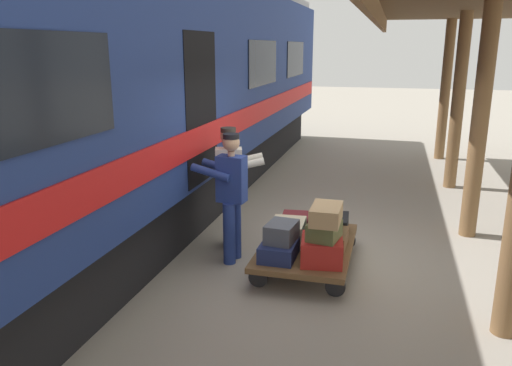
{
  "coord_description": "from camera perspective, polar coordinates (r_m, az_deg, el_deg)",
  "views": [
    {
      "loc": [
        -0.61,
        6.36,
        2.76
      ],
      "look_at": [
        0.94,
        0.64,
        1.15
      ],
      "focal_mm": 35.48,
      "sensor_mm": 36.0,
      "label": 1
    }
  ],
  "objects": [
    {
      "name": "luggage_cart",
      "position": [
        6.6,
        5.77,
        -7.22
      ],
      "size": [
        1.14,
        1.84,
        0.3
      ],
      "color": "brown",
      "rests_on": "ground_plane"
    },
    {
      "name": "suitcase_red_plastic",
      "position": [
        6.03,
        7.42,
        -7.51
      ],
      "size": [
        0.54,
        0.57,
        0.3
      ],
      "primitive_type": "cube",
      "rotation": [
        0.0,
        0.0,
        0.13
      ],
      "color": "#AD231E",
      "rests_on": "luggage_cart"
    },
    {
      "name": "suitcase_tan_vintage",
      "position": [
        5.85,
        7.92,
        -3.5
      ],
      "size": [
        0.33,
        0.52,
        0.2
      ],
      "primitive_type": "cube",
      "rotation": [
        0.0,
        0.0,
        0.0
      ],
      "color": "tan",
      "rests_on": "suitcase_olive_duffel"
    },
    {
      "name": "suitcase_brown_leather",
      "position": [
        6.51,
        8.03,
        -6.22
      ],
      "size": [
        0.5,
        0.56,
        0.2
      ],
      "primitive_type": "cube",
      "rotation": [
        0.0,
        0.0,
        -0.02
      ],
      "color": "brown",
      "rests_on": "luggage_cart"
    },
    {
      "name": "suitcase_navy_fabric",
      "position": [
        6.12,
        2.63,
        -7.5
      ],
      "size": [
        0.41,
        0.58,
        0.2
      ],
      "primitive_type": "cube",
      "rotation": [
        0.0,
        0.0,
        -0.01
      ],
      "color": "navy",
      "rests_on": "luggage_cart"
    },
    {
      "name": "train_car",
      "position": [
        7.54,
        -16.99,
        9.2
      ],
      "size": [
        3.02,
        18.84,
        4.0
      ],
      "color": "navy",
      "rests_on": "ground_plane"
    },
    {
      "name": "suitcase_olive_duffel",
      "position": [
        5.92,
        7.69,
        -5.34
      ],
      "size": [
        0.39,
        0.45,
        0.2
      ],
      "primitive_type": "cube",
      "rotation": [
        0.0,
        0.0,
        -0.17
      ],
      "color": "brown",
      "rests_on": "suitcase_red_plastic"
    },
    {
      "name": "porter_in_overalls",
      "position": [
        6.53,
        -2.91,
        -1.17
      ],
      "size": [
        0.69,
        0.47,
        1.7
      ],
      "color": "navy",
      "rests_on": "ground_plane"
    },
    {
      "name": "suitcase_teal_softside",
      "position": [
        6.42,
        7.88,
        -4.71
      ],
      "size": [
        0.46,
        0.59,
        0.18
      ],
      "primitive_type": "cube",
      "rotation": [
        0.0,
        0.0,
        0.1
      ],
      "color": "#1E666B",
      "rests_on": "suitcase_brown_leather"
    },
    {
      "name": "platform_canopy",
      "position": [
        6.49,
        26.67,
        17.92
      ],
      "size": [
        3.2,
        14.84,
        3.56
      ],
      "color": "brown",
      "rests_on": "ground_plane"
    },
    {
      "name": "ground_plane",
      "position": [
        6.96,
        8.96,
        -8.37
      ],
      "size": [
        60.0,
        60.0,
        0.0
      ],
      "primitive_type": "plane",
      "color": "gray"
    },
    {
      "name": "suitcase_slate_roller",
      "position": [
        6.07,
        2.9,
        -5.55
      ],
      "size": [
        0.37,
        0.46,
        0.23
      ],
      "primitive_type": "cube",
      "rotation": [
        0.0,
        0.0,
        -0.11
      ],
      "color": "#4C515B",
      "rests_on": "suitcase_navy_fabric"
    },
    {
      "name": "suitcase_black_hardshell",
      "position": [
        6.97,
        8.57,
        -4.6
      ],
      "size": [
        0.44,
        0.52,
        0.24
      ],
      "primitive_type": "cube",
      "rotation": [
        0.0,
        0.0,
        0.04
      ],
      "color": "black",
      "rests_on": "luggage_cart"
    },
    {
      "name": "suitcase_cream_canvas",
      "position": [
        6.57,
        3.6,
        -5.5
      ],
      "size": [
        0.45,
        0.54,
        0.29
      ],
      "primitive_type": "cube",
      "rotation": [
        0.0,
        0.0,
        0.05
      ],
      "color": "beige",
      "rests_on": "luggage_cart"
    },
    {
      "name": "suitcase_maroon_trunk",
      "position": [
        7.05,
        4.43,
        -4.4
      ],
      "size": [
        0.4,
        0.48,
        0.2
      ],
      "primitive_type": "cube",
      "rotation": [
        0.0,
        0.0,
        0.1
      ],
      "color": "maroon",
      "rests_on": "luggage_cart"
    },
    {
      "name": "porter_by_door",
      "position": [
        7.0,
        -2.9,
        -0.05
      ],
      "size": [
        0.73,
        0.56,
        1.7
      ],
      "color": "#332D28",
      "rests_on": "ground_plane"
    }
  ]
}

